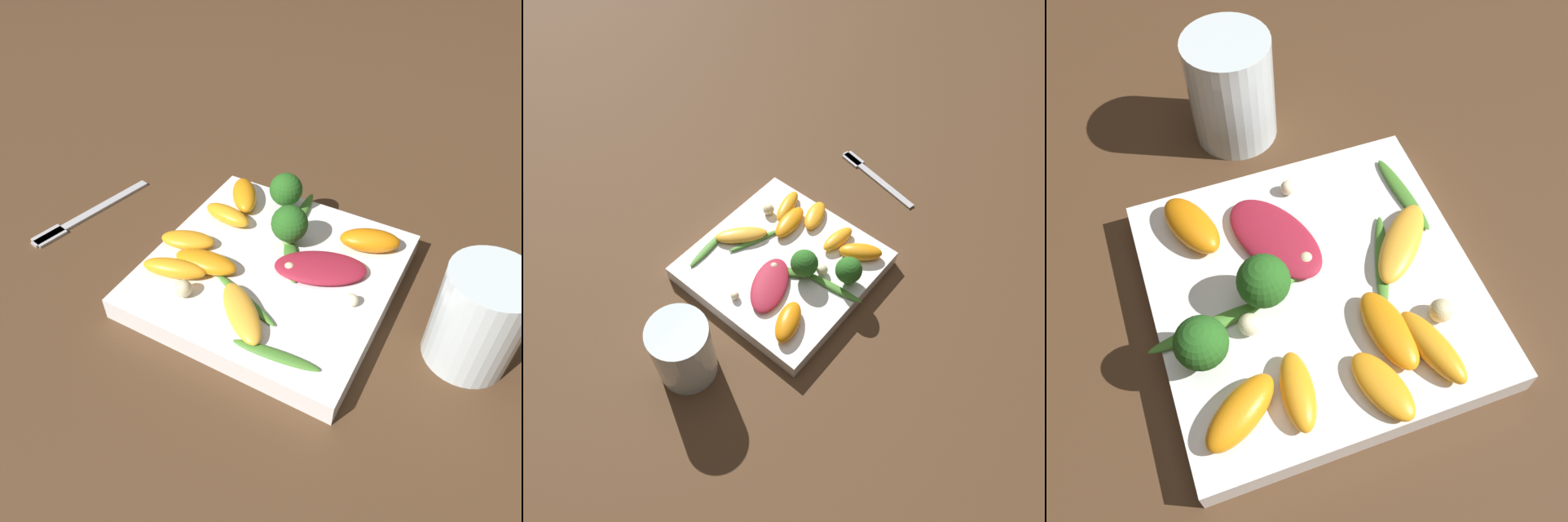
# 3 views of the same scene
# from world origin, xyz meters

# --- Properties ---
(ground_plane) EXTENTS (2.40, 2.40, 0.00)m
(ground_plane) POSITION_xyz_m (0.00, 0.00, 0.00)
(ground_plane) COLOR #4C331E
(plate) EXTENTS (0.24, 0.24, 0.03)m
(plate) POSITION_xyz_m (0.00, 0.00, 0.01)
(plate) COLOR white
(plate) RESTS_ON ground_plane
(drinking_glass) EXTENTS (0.08, 0.08, 0.10)m
(drinking_glass) POSITION_xyz_m (-0.20, -0.01, 0.05)
(drinking_glass) COLOR silver
(drinking_glass) RESTS_ON ground_plane
(fork) EXTENTS (0.05, 0.17, 0.01)m
(fork) POSITION_xyz_m (0.26, 0.02, 0.00)
(fork) COLOR #B2B2B7
(fork) RESTS_ON ground_plane
(radicchio_leaf_0) EXTENTS (0.11, 0.08, 0.01)m
(radicchio_leaf_0) POSITION_xyz_m (-0.05, -0.02, 0.03)
(radicchio_leaf_0) COLOR maroon
(radicchio_leaf_0) RESTS_ON plate
(orange_segment_0) EXTENTS (0.06, 0.03, 0.02)m
(orange_segment_0) POSITION_xyz_m (0.08, -0.04, 0.03)
(orange_segment_0) COLOR orange
(orange_segment_0) RESTS_ON plate
(orange_segment_1) EXTENTS (0.07, 0.05, 0.02)m
(orange_segment_1) POSITION_xyz_m (-0.08, -0.08, 0.04)
(orange_segment_1) COLOR orange
(orange_segment_1) RESTS_ON plate
(orange_segment_2) EXTENTS (0.08, 0.07, 0.02)m
(orange_segment_2) POSITION_xyz_m (-0.01, 0.08, 0.03)
(orange_segment_2) COLOR #FCAD33
(orange_segment_2) RESTS_ON plate
(orange_segment_3) EXTENTS (0.07, 0.04, 0.02)m
(orange_segment_3) POSITION_xyz_m (0.06, 0.04, 0.03)
(orange_segment_3) COLOR orange
(orange_segment_3) RESTS_ON plate
(orange_segment_4) EXTENTS (0.07, 0.04, 0.02)m
(orange_segment_4) POSITION_xyz_m (0.08, 0.06, 0.04)
(orange_segment_4) COLOR orange
(orange_segment_4) RESTS_ON plate
(orange_segment_5) EXTENTS (0.06, 0.07, 0.02)m
(orange_segment_5) POSITION_xyz_m (0.08, -0.08, 0.04)
(orange_segment_5) COLOR orange
(orange_segment_5) RESTS_ON plate
(orange_segment_6) EXTENTS (0.06, 0.04, 0.01)m
(orange_segment_6) POSITION_xyz_m (0.09, 0.01, 0.03)
(orange_segment_6) COLOR orange
(orange_segment_6) RESTS_ON plate
(broccoli_floret_0) EXTENTS (0.04, 0.04, 0.05)m
(broccoli_floret_0) POSITION_xyz_m (0.03, -0.09, 0.05)
(broccoli_floret_0) COLOR #7A9E51
(broccoli_floret_0) RESTS_ON plate
(broccoli_floret_1) EXTENTS (0.04, 0.04, 0.05)m
(broccoli_floret_1) POSITION_xyz_m (0.00, -0.04, 0.05)
(broccoli_floret_1) COLOR #84AD5B
(broccoli_floret_1) RESTS_ON plate
(arugula_sprig_0) EXTENTS (0.02, 0.10, 0.01)m
(arugula_sprig_0) POSITION_xyz_m (0.01, -0.08, 0.03)
(arugula_sprig_0) COLOR #47842D
(arugula_sprig_0) RESTS_ON plate
(arugula_sprig_1) EXTENTS (0.08, 0.02, 0.01)m
(arugula_sprig_1) POSITION_xyz_m (-0.06, 0.10, 0.03)
(arugula_sprig_1) COLOR #47842D
(arugula_sprig_1) RESTS_ON plate
(arugula_sprig_2) EXTENTS (0.05, 0.07, 0.01)m
(arugula_sprig_2) POSITION_xyz_m (-0.01, -0.02, 0.03)
(arugula_sprig_2) COLOR #47842D
(arugula_sprig_2) RESTS_ON plate
(arugula_sprig_3) EXTENTS (0.09, 0.04, 0.01)m
(arugula_sprig_3) POSITION_xyz_m (0.00, 0.06, 0.03)
(arugula_sprig_3) COLOR #47842D
(arugula_sprig_3) RESTS_ON plate
(macadamia_nut_0) EXTENTS (0.01, 0.01, 0.01)m
(macadamia_nut_0) POSITION_xyz_m (-0.02, 0.00, 0.03)
(macadamia_nut_0) COLOR beige
(macadamia_nut_0) RESTS_ON plate
(macadamia_nut_1) EXTENTS (0.01, 0.01, 0.01)m
(macadamia_nut_1) POSITION_xyz_m (-0.09, 0.01, 0.03)
(macadamia_nut_1) COLOR beige
(macadamia_nut_1) RESTS_ON plate
(macadamia_nut_2) EXTENTS (0.02, 0.02, 0.02)m
(macadamia_nut_2) POSITION_xyz_m (0.02, -0.06, 0.03)
(macadamia_nut_2) COLOR beige
(macadamia_nut_2) RESTS_ON plate
(macadamia_nut_3) EXTENTS (0.02, 0.02, 0.02)m
(macadamia_nut_3) POSITION_xyz_m (0.06, 0.08, 0.03)
(macadamia_nut_3) COLOR beige
(macadamia_nut_3) RESTS_ON plate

